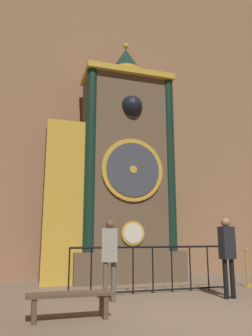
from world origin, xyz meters
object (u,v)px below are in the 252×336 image
Objects in this scene: clock_tower at (116,173)px; stanchion_post at (247,274)px; visitor_far at (227,249)px; visitor_bench at (70,300)px; visitor_near at (110,252)px.

stanchion_post is (3.31, -2.13, -3.11)m from clock_tower.
visitor_far is 3.92m from visitor_bench.
stanchion_post is at bearing 23.42° from visitor_bench.
stanchion_post is at bearing 30.38° from visitor_near.
clock_tower is 5.80m from visitor_bench.
visitor_far is (1.72, -3.58, -2.35)m from clock_tower.
visitor_bench is (-5.34, -2.31, -0.02)m from stanchion_post.
clock_tower is at bearing 89.16° from visitor_near.
visitor_far reaches higher than visitor_bench.
visitor_far is 1.75× the size of stanchion_post.
stanchion_post reaches higher than visitor_bench.
visitor_near is (-1.01, -3.17, -2.40)m from clock_tower.
clock_tower reaches higher than visitor_bench.
visitor_near is 4.50m from stanchion_post.
visitor_bench is (-1.02, -1.27, -0.73)m from visitor_near.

